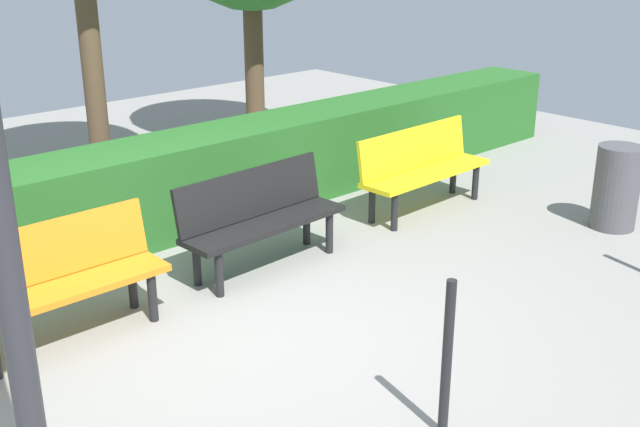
% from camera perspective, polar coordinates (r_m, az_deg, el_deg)
% --- Properties ---
extents(ground_plane, '(16.00, 16.00, 0.00)m').
position_cam_1_polar(ground_plane, '(5.86, -5.56, -8.65)').
color(ground_plane, gray).
extents(bench_yellow, '(1.66, 0.49, 0.86)m').
position_cam_1_polar(bench_yellow, '(8.20, 7.45, 3.54)').
color(bench_yellow, yellow).
rests_on(bench_yellow, ground_plane).
extents(bench_black, '(1.59, 0.52, 0.86)m').
position_cam_1_polar(bench_black, '(6.75, -4.44, -0.07)').
color(bench_black, black).
rests_on(bench_black, ground_plane).
extents(bench_orange, '(1.50, 0.46, 0.86)m').
position_cam_1_polar(bench_orange, '(5.87, -18.53, -4.38)').
color(bench_orange, orange).
rests_on(bench_orange, ground_plane).
extents(hedge_row, '(11.20, 0.79, 0.91)m').
position_cam_1_polar(hedge_row, '(7.79, -9.84, 2.26)').
color(hedge_row, '#266023').
rests_on(hedge_row, ground_plane).
extents(railing_post_mid, '(0.06, 0.06, 1.00)m').
position_cam_1_polar(railing_post_mid, '(4.58, 9.29, -10.52)').
color(railing_post_mid, black).
rests_on(railing_post_mid, ground_plane).
extents(trash_bin, '(0.44, 0.44, 0.83)m').
position_cam_1_polar(trash_bin, '(8.18, 20.91, 1.81)').
color(trash_bin, '#4C4C51').
rests_on(trash_bin, ground_plane).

